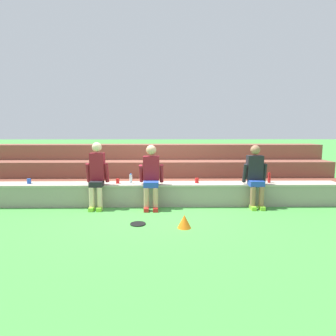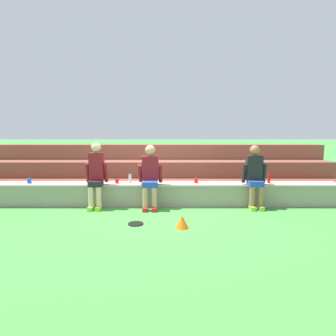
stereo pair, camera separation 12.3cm
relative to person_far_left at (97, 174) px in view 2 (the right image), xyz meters
name	(u,v)px [view 2 (the right image)]	position (x,y,z in m)	size (l,w,h in m)	color
ground_plane	(155,207)	(1.26, 0.01, -0.75)	(80.00, 80.00, 0.00)	#428E3D
stone_seating_wall	(156,193)	(1.26, 0.25, -0.49)	(8.31, 0.51, 0.50)	gray
brick_bleachers	(158,172)	(1.26, 1.87, -0.26)	(9.47, 2.00, 1.26)	brown
person_far_left	(97,174)	(0.00, 0.00, 0.00)	(0.48, 0.51, 1.43)	beige
person_left_of_center	(151,175)	(1.17, 0.00, -0.02)	(0.53, 0.59, 1.37)	tan
person_center	(256,175)	(3.44, 0.02, -0.02)	(0.52, 0.50, 1.36)	#996B4C
water_bottle_near_left	(131,178)	(0.70, 0.27, -0.15)	(0.06, 0.06, 0.22)	silver
water_bottle_mid_right	(270,178)	(3.85, 0.27, -0.14)	(0.06, 0.06, 0.24)	red
plastic_cup_middle	(197,181)	(2.19, 0.25, -0.20)	(0.08, 0.08, 0.11)	red
plastic_cup_right_end	(30,181)	(-1.58, 0.24, -0.20)	(0.09, 0.09, 0.11)	blue
plastic_cup_left_end	(118,181)	(0.41, 0.23, -0.20)	(0.08, 0.08, 0.11)	red
frisbee	(137,224)	(0.97, -1.11, -0.74)	(0.28, 0.28, 0.02)	black
sports_cone	(183,222)	(1.80, -1.30, -0.64)	(0.24, 0.24, 0.23)	orange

